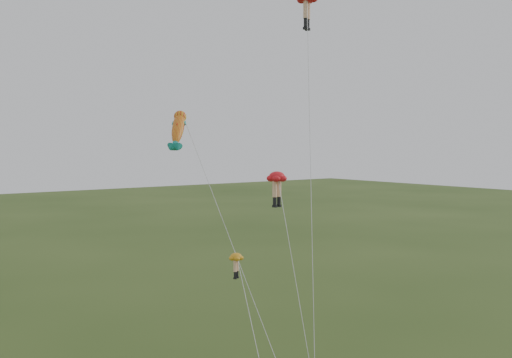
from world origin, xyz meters
TOP-DOWN VIEW (x-y plane):
  - legs_kite_red_high at (7.32, 6.89)m, footprint 8.85×10.61m
  - legs_kite_red_mid at (3.10, 4.89)m, footprint 3.15×7.11m
  - legs_kite_yellow at (-1.67, 2.44)m, footprint 2.54×6.64m
  - fish_kite at (-0.73, 10.68)m, footprint 2.52×12.92m

SIDE VIEW (x-z plane):
  - legs_kite_yellow at x=-1.67m, z-range 3.14..11.03m
  - legs_kite_red_mid at x=3.10m, z-range 5.39..17.63m
  - fish_kite at x=-0.73m, z-range 6.75..23.30m
  - legs_kite_red_high at x=7.32m, z-range 11.35..35.93m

